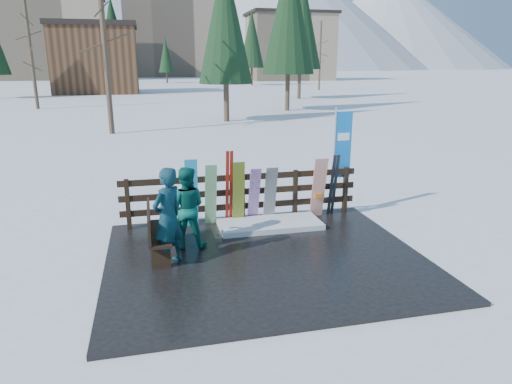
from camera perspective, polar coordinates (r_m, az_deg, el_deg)
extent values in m
plane|color=white|center=(8.92, 1.20, -8.55)|extent=(700.00, 700.00, 0.00)
cube|color=black|center=(8.90, 1.20, -8.31)|extent=(6.00, 5.00, 0.08)
cube|color=black|center=(10.53, -15.72, -1.50)|extent=(0.10, 0.10, 1.15)
cube|color=black|center=(10.54, -8.65, -1.06)|extent=(0.10, 0.10, 1.15)
cube|color=black|center=(10.71, -1.71, -0.61)|extent=(0.10, 0.10, 1.15)
cube|color=black|center=(11.03, 4.92, -0.17)|extent=(0.10, 0.10, 1.15)
cube|color=black|center=(11.49, 11.10, 0.24)|extent=(0.10, 0.10, 1.15)
cube|color=black|center=(10.77, -1.70, -1.76)|extent=(5.60, 0.05, 0.14)
cube|color=black|center=(10.67, -1.72, 0.04)|extent=(5.60, 0.05, 0.14)
cube|color=black|center=(10.58, -1.73, 1.86)|extent=(5.60, 0.05, 0.14)
cube|color=white|center=(10.42, 1.75, -4.05)|extent=(2.31, 1.00, 0.12)
cube|color=black|center=(8.98, -11.98, -5.08)|extent=(0.40, 1.50, 0.06)
cube|color=black|center=(8.51, -11.77, -7.90)|extent=(0.34, 0.06, 0.45)
cube|color=black|center=(9.62, -12.01, -5.08)|extent=(0.34, 0.06, 0.45)
cube|color=black|center=(8.89, -13.24, -3.52)|extent=(0.05, 1.50, 0.50)
cube|color=#2BB0E3|center=(10.27, -8.06, -0.18)|extent=(0.28, 0.25, 1.59)
cube|color=white|center=(10.33, -5.68, -0.36)|extent=(0.26, 0.41, 1.47)
cube|color=#B2CE2A|center=(10.43, -2.20, -0.12)|extent=(0.27, 0.20, 1.48)
cube|color=silver|center=(10.52, -0.23, -0.38)|extent=(0.25, 0.42, 1.33)
cube|color=black|center=(10.61, 1.79, -0.25)|extent=(0.28, 0.35, 1.33)
cube|color=silver|center=(10.95, 7.83, 0.52)|extent=(0.32, 0.31, 1.48)
cube|color=#A72114|center=(10.42, -3.61, 0.58)|extent=(0.07, 0.29, 1.74)
cube|color=#A72114|center=(10.43, -3.13, 0.61)|extent=(0.07, 0.29, 1.74)
cube|color=black|center=(11.14, 9.41, 0.84)|extent=(0.08, 0.29, 1.53)
cube|color=black|center=(11.17, 9.84, 0.87)|extent=(0.08, 0.29, 1.53)
cylinder|color=silver|center=(11.24, 9.69, 3.77)|extent=(0.04, 0.04, 2.60)
cube|color=blue|center=(11.25, 10.82, 5.80)|extent=(0.42, 0.02, 1.60)
imported|color=#104C49|center=(8.40, -10.98, -3.09)|extent=(0.79, 0.78, 1.84)
imported|color=#0A5D50|center=(9.19, -8.77, -1.94)|extent=(0.92, 0.78, 1.65)
cube|color=tan|center=(119.67, -23.94, 17.04)|extent=(22.00, 14.00, 18.00)
cube|color=gray|center=(138.30, -10.44, 18.56)|extent=(26.00, 16.00, 22.00)
cube|color=tan|center=(107.79, 4.25, 17.50)|extent=(18.00, 12.00, 14.00)
cube|color=black|center=(108.27, 4.33, 21.36)|extent=(18.90, 12.60, 0.60)
cube|color=brown|center=(63.15, -19.36, 15.22)|extent=(10.00, 8.00, 8.00)
cube|color=black|center=(63.32, -19.74, 19.09)|extent=(10.50, 8.40, 0.60)
cylinder|color=#382B1E|center=(26.04, -18.65, 19.84)|extent=(0.28, 0.28, 11.74)
cone|color=black|center=(30.31, -3.85, 17.96)|extent=(3.49, 3.49, 9.69)
cone|color=black|center=(37.59, 4.08, 18.88)|extent=(4.13, 4.13, 11.48)
cylinder|color=#382B1E|center=(42.82, -26.29, 15.06)|extent=(0.28, 0.28, 8.61)
cone|color=black|center=(50.55, 5.56, 18.56)|extent=(4.46, 4.46, 12.39)
cylinder|color=#382B1E|center=(67.32, 8.01, 16.46)|extent=(0.28, 0.28, 9.31)
cone|color=black|center=(68.02, -17.35, 16.98)|extent=(4.25, 4.25, 11.82)
cone|color=black|center=(81.91, -0.54, 17.35)|extent=(4.27, 4.27, 11.86)
cone|color=black|center=(92.96, -11.18, 15.70)|extent=(2.89, 2.89, 8.03)
cone|color=white|center=(332.91, 3.11, 22.01)|extent=(200.00, 200.00, 80.00)
cone|color=white|center=(385.07, 15.99, 19.87)|extent=(180.00, 180.00, 70.00)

